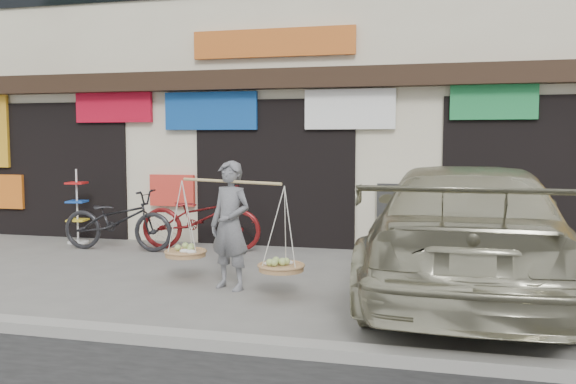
% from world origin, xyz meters
% --- Properties ---
extents(ground, '(70.00, 70.00, 0.00)m').
position_xyz_m(ground, '(0.00, 0.00, 0.00)').
color(ground, slate).
rests_on(ground, ground).
extents(kerb, '(70.00, 0.25, 0.12)m').
position_xyz_m(kerb, '(0.00, -2.00, 0.06)').
color(kerb, gray).
rests_on(kerb, ground).
extents(shophouse_block, '(14.00, 6.32, 7.00)m').
position_xyz_m(shophouse_block, '(-0.00, 6.42, 3.45)').
color(shophouse_block, beige).
rests_on(shophouse_block, ground).
extents(street_vendor, '(2.09, 1.15, 1.69)m').
position_xyz_m(street_vendor, '(0.31, 0.20, 0.78)').
color(street_vendor, slate).
rests_on(street_vendor, ground).
extents(bike_0, '(2.09, 0.78, 1.09)m').
position_xyz_m(bike_0, '(-2.58, 2.38, 0.54)').
color(bike_0, black).
rests_on(bike_0, ground).
extents(bike_2, '(2.24, 0.90, 1.15)m').
position_xyz_m(bike_2, '(-1.16, 2.79, 0.58)').
color(bike_2, maroon).
rests_on(bike_2, ground).
extents(suv, '(2.40, 5.73, 1.65)m').
position_xyz_m(suv, '(3.28, 0.66, 0.83)').
color(suv, '#ADA98B').
rests_on(suv, ground).
extents(display_rack, '(0.39, 0.39, 1.41)m').
position_xyz_m(display_rack, '(-3.72, 2.89, 0.57)').
color(display_rack, silver).
rests_on(display_rack, ground).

